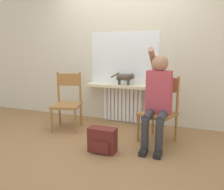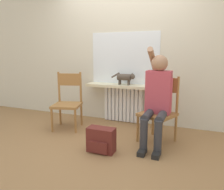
# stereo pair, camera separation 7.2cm
# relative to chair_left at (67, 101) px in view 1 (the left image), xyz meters

# --- Properties ---
(ground_plane) EXTENTS (12.00, 12.00, 0.00)m
(ground_plane) POSITION_rel_chair_left_xyz_m (0.76, -0.49, -0.46)
(ground_plane) COLOR olive
(wall_with_window) EXTENTS (7.00, 0.06, 2.70)m
(wall_with_window) POSITION_rel_chair_left_xyz_m (0.76, 0.74, 0.89)
(wall_with_window) COLOR beige
(wall_with_window) RESTS_ON ground_plane
(radiator) EXTENTS (0.73, 0.08, 0.66)m
(radiator) POSITION_rel_chair_left_xyz_m (0.76, 0.67, -0.13)
(radiator) COLOR white
(radiator) RESTS_ON ground_plane
(windowsill) EXTENTS (1.30, 0.29, 0.05)m
(windowsill) POSITION_rel_chair_left_xyz_m (0.76, 0.57, 0.22)
(windowsill) COLOR beige
(windowsill) RESTS_ON radiator
(window_glass) EXTENTS (1.25, 0.01, 0.91)m
(window_glass) POSITION_rel_chair_left_xyz_m (0.76, 0.71, 0.70)
(window_glass) COLOR white
(window_glass) RESTS_ON windowsill
(chair_left) EXTENTS (0.54, 0.54, 0.94)m
(chair_left) POSITION_rel_chair_left_xyz_m (0.00, 0.00, 0.00)
(chair_left) COLOR #9E6B38
(chair_left) RESTS_ON ground_plane
(chair_right) EXTENTS (0.57, 0.57, 0.94)m
(chair_right) POSITION_rel_chair_left_xyz_m (1.53, -0.00, 0.00)
(chair_right) COLOR #9E6B38
(chair_right) RESTS_ON ground_plane
(person) EXTENTS (0.36, 0.98, 1.34)m
(person) POSITION_rel_chair_left_xyz_m (1.51, -0.11, 0.23)
(person) COLOR #333338
(person) RESTS_ON ground_plane
(cat) EXTENTS (0.43, 0.11, 0.22)m
(cat) POSITION_rel_chair_left_xyz_m (0.84, 0.55, 0.38)
(cat) COLOR #4C4238
(cat) RESTS_ON windowsill
(backpack) EXTENTS (0.36, 0.20, 0.32)m
(backpack) POSITION_rel_chair_left_xyz_m (0.91, -0.65, -0.30)
(backpack) COLOR maroon
(backpack) RESTS_ON ground_plane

